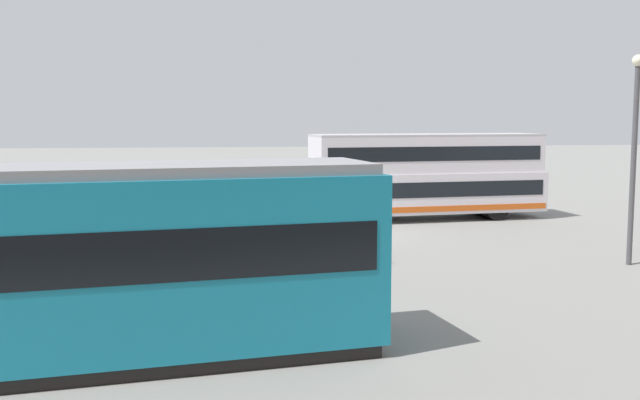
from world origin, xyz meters
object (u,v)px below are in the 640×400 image
(double_decker_bus, at_px, (426,176))
(info_sign, at_px, (35,216))
(pedestrian_near_railing, at_px, (272,235))
(street_lamp, at_px, (634,142))
(pedestrian_crossing, at_px, (349,245))

(double_decker_bus, height_order, info_sign, double_decker_bus)
(double_decker_bus, bearing_deg, pedestrian_near_railing, 51.77)
(double_decker_bus, relative_size, info_sign, 4.20)
(street_lamp, bearing_deg, info_sign, -2.16)
(pedestrian_crossing, bearing_deg, street_lamp, -171.08)
(double_decker_bus, height_order, street_lamp, street_lamp)
(info_sign, bearing_deg, double_decker_bus, -144.72)
(pedestrian_crossing, xyz_separation_m, info_sign, (8.50, -2.04, 0.67))
(pedestrian_crossing, relative_size, info_sign, 0.71)
(info_sign, bearing_deg, pedestrian_crossing, 166.54)
(pedestrian_crossing, bearing_deg, double_decker_bus, -114.46)
(double_decker_bus, distance_m, street_lamp, 11.18)
(street_lamp, bearing_deg, pedestrian_near_railing, -6.76)
(double_decker_bus, height_order, pedestrian_near_railing, double_decker_bus)
(pedestrian_near_railing, height_order, info_sign, info_sign)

